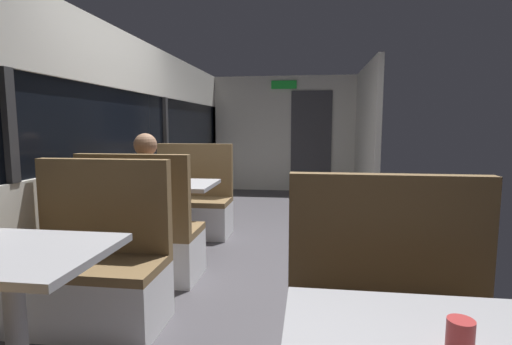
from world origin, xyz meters
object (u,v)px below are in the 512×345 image
Objects in this scene: dining_table_near_window at (12,270)px; bench_near_window_facing_entry at (94,276)px; bench_mid_window_facing_end at (144,242)px; bench_mid_window_facing_entry at (192,208)px; coffee_cup_primary at (460,336)px; seated_passenger at (146,216)px; coffee_cup_secondary at (157,180)px; dining_table_mid_window at (171,192)px.

bench_near_window_facing_entry is at bearing 90.00° from dining_table_near_window.
bench_mid_window_facing_end is 1.00× the size of bench_mid_window_facing_entry.
dining_table_near_window is 0.82× the size of bench_near_window_facing_entry.
bench_mid_window_facing_entry reaches higher than dining_table_near_window.
bench_mid_window_facing_entry is at bearing 117.33° from coffee_cup_primary.
bench_near_window_facing_entry is 0.79m from bench_mid_window_facing_end.
bench_mid_window_facing_end is 0.22m from seated_passenger.
dining_table_near_window is 10.00× the size of coffee_cup_secondary.
seated_passenger reaches higher than bench_mid_window_facing_entry.
dining_table_near_window is 0.77m from bench_near_window_facing_entry.
bench_mid_window_facing_entry is (0.00, 1.40, 0.00)m from bench_mid_window_facing_end.
bench_mid_window_facing_entry is 0.87× the size of seated_passenger.
coffee_cup_secondary reaches higher than dining_table_mid_window.
bench_mid_window_facing_end is at bearing 90.00° from bench_near_window_facing_entry.
bench_mid_window_facing_entry reaches higher than dining_table_mid_window.
dining_table_mid_window is at bearing 58.98° from coffee_cup_secondary.
seated_passenger is at bearing 90.00° from bench_near_window_facing_entry.
dining_table_mid_window is 0.71× the size of seated_passenger.
bench_mid_window_facing_end is (0.00, -0.70, -0.31)m from dining_table_mid_window.
bench_mid_window_facing_entry is 12.22× the size of coffee_cup_secondary.
bench_mid_window_facing_end is 1.40m from bench_mid_window_facing_entry.
bench_near_window_facing_entry and bench_mid_window_facing_end have the same top height.
dining_table_near_window is 1.00× the size of dining_table_mid_window.
seated_passenger is (0.00, 0.86, 0.21)m from bench_near_window_facing_entry.
dining_table_near_window is at bearing -90.00° from bench_near_window_facing_entry.
coffee_cup_primary is at bearing -35.89° from bench_near_window_facing_entry.
coffee_cup_secondary is at bearing 99.24° from bench_mid_window_facing_end.
bench_near_window_facing_entry is 1.00× the size of bench_mid_window_facing_entry.
coffee_cup_primary reaches higher than dining_table_near_window.
coffee_cup_secondary is at bearing -96.03° from bench_mid_window_facing_entry.
coffee_cup_secondary is (-1.89, 2.64, 0.00)m from coffee_cup_primary.
dining_table_near_window is at bearing 161.43° from coffee_cup_primary.
bench_mid_window_facing_end is 12.22× the size of coffee_cup_primary.
bench_mid_window_facing_entry is at bearing 90.00° from seated_passenger.
dining_table_mid_window is 0.82× the size of bench_mid_window_facing_entry.
seated_passenger is at bearing 90.00° from dining_table_near_window.
dining_table_mid_window is 3.33m from coffee_cup_primary.
coffee_cup_primary is (1.80, -3.49, 0.46)m from bench_mid_window_facing_entry.
coffee_cup_secondary is (-0.09, -0.15, 0.15)m from dining_table_mid_window.
coffee_cup_secondary is (-0.09, 0.55, 0.46)m from bench_mid_window_facing_end.
bench_mid_window_facing_end is (0.00, 1.49, -0.31)m from dining_table_near_window.
dining_table_mid_window is 0.77m from bench_mid_window_facing_end.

